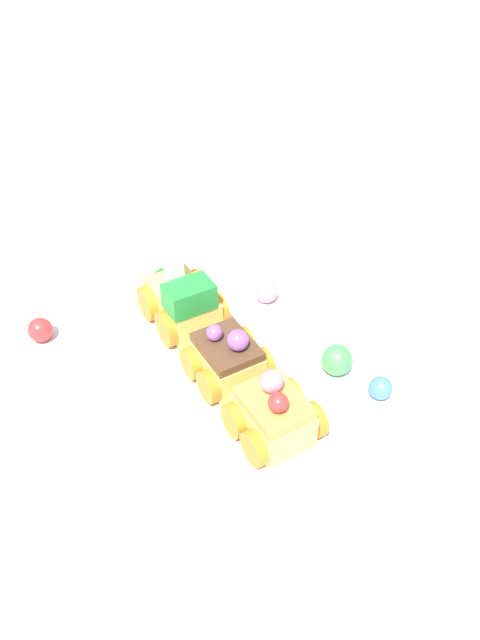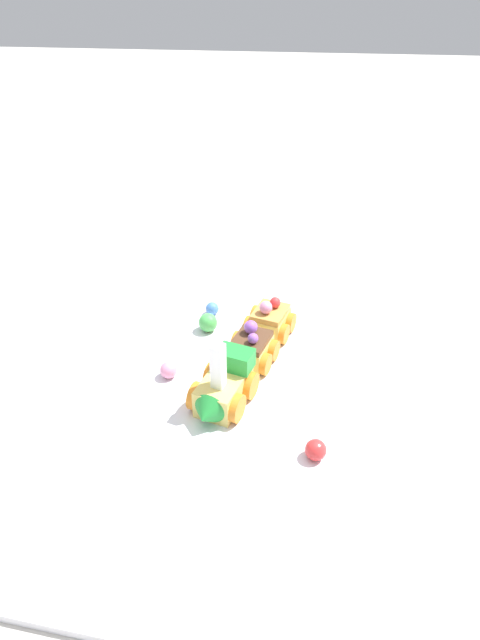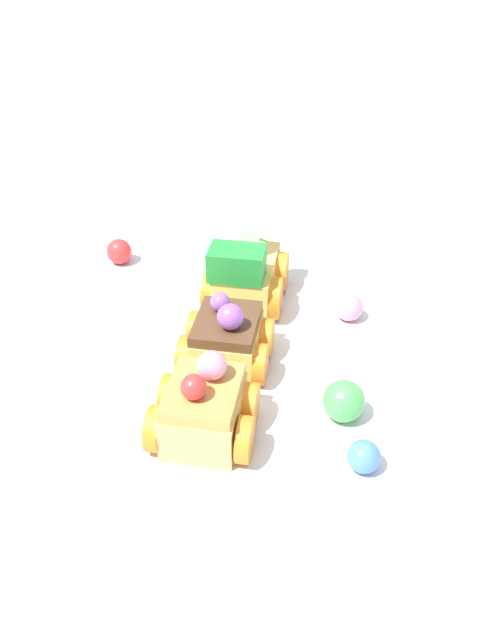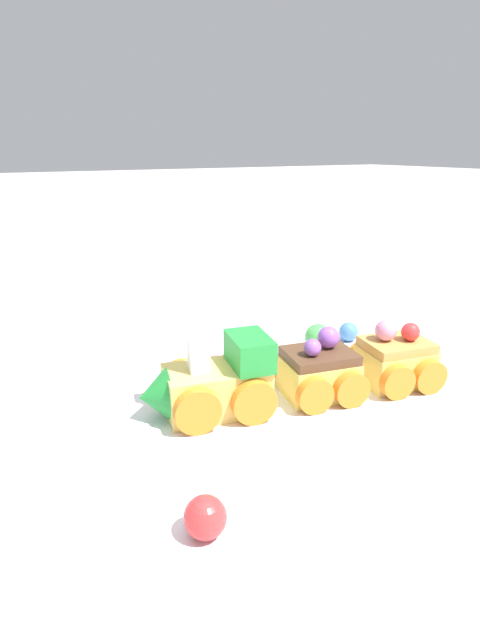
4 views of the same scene
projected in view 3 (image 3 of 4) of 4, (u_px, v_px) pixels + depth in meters
The scene contains 9 objects.
ground_plane at pixel (239, 355), 0.55m from camera, with size 10.00×10.00×0.00m, color beige.
display_board at pixel (239, 350), 0.55m from camera, with size 0.79×0.43×0.01m, color white.
cake_train_locomotive at pixel (248, 272), 0.59m from camera, with size 0.12×0.09×0.11m.
cake_car_chocolate at pixel (227, 341), 0.51m from camera, with size 0.08×0.08×0.07m.
cake_car_caramel at pixel (204, 409), 0.44m from camera, with size 0.08×0.08×0.07m.
gumball_blue at pixel (364, 457), 0.42m from camera, with size 0.02×0.02×0.02m, color #4C84E0.
gumball_green at pixel (344, 401), 0.46m from camera, with size 0.03×0.03×0.03m, color #4CBC56.
gumball_pink at pixel (349, 307), 0.57m from camera, with size 0.03×0.03×0.03m, color pink.
gumball_red at pixel (119, 252), 0.66m from camera, with size 0.03×0.03×0.03m, color red.
Camera 3 is at (-0.44, 0.01, 0.34)m, focal length 35.00 mm.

